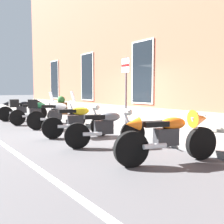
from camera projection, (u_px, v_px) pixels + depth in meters
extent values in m
plane|color=#424244|center=(95.00, 129.00, 8.78)|extent=(140.00, 140.00, 0.00)
cube|color=slate|center=(120.00, 125.00, 9.45)|extent=(31.63, 2.29, 0.15)
cube|color=brown|center=(203.00, 28.00, 12.11)|extent=(25.63, 7.91, 8.78)
cube|color=gray|center=(142.00, 116.00, 10.08)|extent=(25.63, 0.10, 0.70)
cube|color=silver|center=(55.00, 80.00, 16.79)|extent=(1.22, 0.06, 2.52)
cube|color=black|center=(54.00, 80.00, 16.77)|extent=(1.10, 0.03, 2.40)
cube|color=silver|center=(87.00, 77.00, 13.37)|extent=(1.22, 0.06, 2.52)
cube|color=black|center=(87.00, 77.00, 13.35)|extent=(1.10, 0.03, 2.40)
cube|color=silver|center=(142.00, 72.00, 9.95)|extent=(1.22, 0.06, 2.52)
cube|color=black|center=(142.00, 72.00, 9.93)|extent=(1.10, 0.03, 2.40)
cylinder|color=black|center=(40.00, 113.00, 11.60)|extent=(0.31, 0.67, 0.66)
cylinder|color=black|center=(5.00, 114.00, 11.10)|extent=(0.31, 0.67, 0.66)
cylinder|color=silver|center=(37.00, 108.00, 11.55)|extent=(0.15, 0.30, 0.60)
cube|color=#28282B|center=(22.00, 109.00, 11.32)|extent=(0.34, 0.48, 0.32)
ellipsoid|color=black|center=(25.00, 104.00, 11.35)|extent=(0.40, 0.57, 0.24)
cube|color=black|center=(16.00, 104.00, 11.22)|extent=(0.35, 0.52, 0.10)
cylinder|color=silver|center=(35.00, 100.00, 11.49)|extent=(0.60, 0.21, 0.04)
cylinder|color=silver|center=(15.00, 113.00, 11.12)|extent=(0.22, 0.46, 0.09)
cone|color=black|center=(38.00, 102.00, 11.54)|extent=(0.44, 0.43, 0.36)
cone|color=black|center=(6.00, 104.00, 11.07)|extent=(0.30, 0.32, 0.24)
cylinder|color=black|center=(55.00, 116.00, 10.45)|extent=(0.22, 0.63, 0.62)
cylinder|color=black|center=(17.00, 118.00, 9.78)|extent=(0.22, 0.63, 0.62)
cylinder|color=silver|center=(52.00, 110.00, 10.38)|extent=(0.12, 0.32, 0.63)
cube|color=#28282B|center=(35.00, 112.00, 10.08)|extent=(0.29, 0.47, 0.32)
ellipsoid|color=#195633|center=(39.00, 105.00, 10.12)|extent=(0.34, 0.56, 0.24)
cube|color=black|center=(29.00, 105.00, 9.95)|extent=(0.30, 0.51, 0.10)
cylinder|color=silver|center=(50.00, 101.00, 10.31)|extent=(0.62, 0.14, 0.04)
cylinder|color=silver|center=(28.00, 116.00, 9.84)|extent=(0.16, 0.46, 0.09)
cube|color=#B2BCC6|center=(51.00, 97.00, 10.33)|extent=(0.38, 0.20, 0.40)
cube|color=black|center=(14.00, 103.00, 9.68)|extent=(0.41, 0.37, 0.30)
cylinder|color=black|center=(76.00, 119.00, 9.14)|extent=(0.32, 0.65, 0.65)
cylinder|color=black|center=(36.00, 120.00, 8.71)|extent=(0.32, 0.65, 0.65)
cylinder|color=silver|center=(74.00, 112.00, 9.09)|extent=(0.17, 0.32, 0.65)
cube|color=#28282B|center=(55.00, 115.00, 8.89)|extent=(0.35, 0.49, 0.32)
ellipsoid|color=#B7BABF|center=(59.00, 106.00, 8.91)|extent=(0.41, 0.58, 0.24)
cube|color=black|center=(49.00, 106.00, 8.79)|extent=(0.36, 0.53, 0.10)
cylinder|color=silver|center=(71.00, 102.00, 9.03)|extent=(0.60, 0.23, 0.04)
cylinder|color=silver|center=(47.00, 119.00, 8.70)|extent=(0.23, 0.46, 0.09)
cube|color=#B2BCC6|center=(73.00, 97.00, 9.03)|extent=(0.39, 0.25, 0.40)
cube|color=black|center=(33.00, 104.00, 8.62)|extent=(0.44, 0.42, 0.30)
cylinder|color=black|center=(100.00, 126.00, 7.52)|extent=(0.31, 0.62, 0.62)
cylinder|color=black|center=(53.00, 128.00, 7.09)|extent=(0.31, 0.62, 0.62)
cylinder|color=silver|center=(97.00, 117.00, 7.47)|extent=(0.17, 0.32, 0.64)
cube|color=#28282B|center=(75.00, 121.00, 7.27)|extent=(0.35, 0.49, 0.32)
ellipsoid|color=gold|center=(80.00, 111.00, 7.29)|extent=(0.41, 0.58, 0.24)
cube|color=black|center=(67.00, 111.00, 7.18)|extent=(0.36, 0.53, 0.10)
cylinder|color=silver|center=(94.00, 105.00, 7.41)|extent=(0.60, 0.23, 0.04)
cylinder|color=silver|center=(66.00, 126.00, 7.08)|extent=(0.23, 0.46, 0.09)
sphere|color=silver|center=(97.00, 107.00, 7.44)|extent=(0.18, 0.18, 0.18)
cylinder|color=black|center=(133.00, 133.00, 6.22)|extent=(0.34, 0.61, 0.61)
cylinder|color=black|center=(77.00, 136.00, 5.87)|extent=(0.34, 0.61, 0.61)
cylinder|color=silver|center=(129.00, 124.00, 6.17)|extent=(0.18, 0.30, 0.61)
cube|color=#28282B|center=(104.00, 127.00, 6.01)|extent=(0.37, 0.49, 0.32)
ellipsoid|color=slate|center=(110.00, 117.00, 6.03)|extent=(0.44, 0.58, 0.24)
cube|color=black|center=(94.00, 117.00, 5.93)|extent=(0.38, 0.53, 0.10)
cylinder|color=silver|center=(126.00, 109.00, 6.12)|extent=(0.59, 0.27, 0.04)
cylinder|color=silver|center=(92.00, 134.00, 5.83)|extent=(0.25, 0.45, 0.09)
sphere|color=silver|center=(129.00, 112.00, 6.14)|extent=(0.18, 0.18, 0.18)
cylinder|color=black|center=(201.00, 143.00, 4.95)|extent=(0.31, 0.66, 0.65)
cylinder|color=black|center=(131.00, 149.00, 4.44)|extent=(0.31, 0.66, 0.65)
cylinder|color=silver|center=(197.00, 132.00, 4.89)|extent=(0.15, 0.31, 0.60)
cube|color=#28282B|center=(166.00, 137.00, 4.66)|extent=(0.34, 0.49, 0.32)
ellipsoid|color=orange|center=(173.00, 124.00, 4.69)|extent=(0.40, 0.57, 0.24)
cube|color=black|center=(155.00, 124.00, 4.56)|extent=(0.35, 0.52, 0.10)
cylinder|color=silver|center=(194.00, 114.00, 4.84)|extent=(0.60, 0.22, 0.04)
cylinder|color=silver|center=(155.00, 146.00, 4.46)|extent=(0.22, 0.46, 0.09)
cone|color=orange|center=(200.00, 119.00, 4.89)|extent=(0.44, 0.43, 0.36)
cone|color=orange|center=(132.00, 124.00, 4.41)|extent=(0.31, 0.32, 0.24)
cylinder|color=#4C4C51|center=(126.00, 93.00, 7.92)|extent=(0.06, 0.06, 2.26)
cube|color=white|center=(126.00, 65.00, 7.83)|extent=(0.36, 0.03, 0.44)
cube|color=red|center=(125.00, 65.00, 7.83)|extent=(0.36, 0.01, 0.08)
cylinder|color=brown|center=(61.00, 108.00, 12.95)|extent=(0.63, 0.63, 0.60)
cylinder|color=black|center=(61.00, 108.00, 12.95)|extent=(0.66, 0.66, 0.04)
sphere|color=#28602D|center=(61.00, 100.00, 12.91)|extent=(0.40, 0.40, 0.40)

